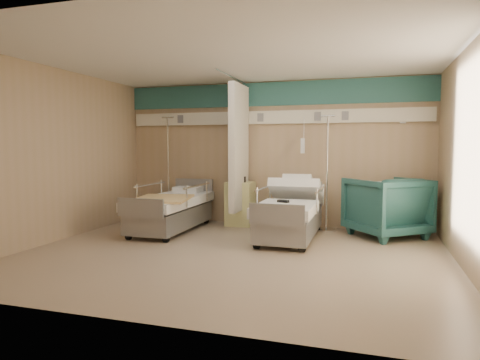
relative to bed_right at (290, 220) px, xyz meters
name	(u,v)px	position (x,y,z in m)	size (l,w,h in m)	color
ground	(232,254)	(-0.60, -1.30, -0.32)	(6.00, 5.00, 0.00)	tan
room_walls	(235,124)	(-0.63, -1.05, 1.55)	(6.04, 5.04, 2.82)	tan
bed_right	(290,220)	(0.00, 0.00, 0.00)	(1.00, 2.16, 0.63)	white
bed_left	(171,214)	(-2.20, 0.00, 0.00)	(1.00, 2.16, 0.63)	white
bedside_cabinet	(240,204)	(-1.15, 0.90, 0.11)	(0.50, 0.48, 0.85)	#DEDB8A
visitor_armchair	(386,207)	(1.54, 0.60, 0.20)	(1.10, 1.13, 1.03)	#20504F
waffle_blanket	(386,175)	(1.52, 0.57, 0.75)	(0.69, 0.61, 0.08)	white
iv_stand_right	(326,207)	(0.51, 0.86, 0.11)	(0.38, 0.38, 2.10)	silver
iv_stand_left	(169,200)	(-2.68, 0.88, 0.12)	(0.38, 0.38, 2.14)	silver
call_remote	(283,201)	(-0.08, -0.21, 0.34)	(0.19, 0.08, 0.04)	black
tan_blanket	(163,199)	(-2.11, -0.46, 0.33)	(0.87, 1.10, 0.04)	tan
toiletry_bag	(239,179)	(-1.14, 0.81, 0.59)	(0.21, 0.13, 0.11)	black
white_cup	(233,178)	(-1.35, 1.04, 0.61)	(0.10, 0.10, 0.14)	white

